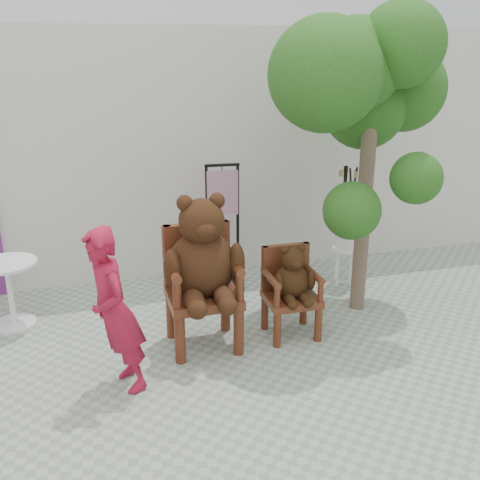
{
  "coord_description": "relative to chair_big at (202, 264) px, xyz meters",
  "views": [
    {
      "loc": [
        -1.42,
        -4.02,
        2.76
      ],
      "look_at": [
        0.01,
        1.03,
        0.95
      ],
      "focal_mm": 42.0,
      "sensor_mm": 36.0,
      "label": 1
    }
  ],
  "objects": [
    {
      "name": "ground_plane",
      "position": [
        0.43,
        -0.76,
        -0.85
      ],
      "size": [
        60.0,
        60.0,
        0.0
      ],
      "primitive_type": "plane",
      "color": "#959E8E",
      "rests_on": "ground"
    },
    {
      "name": "tree",
      "position": [
        1.77,
        0.48,
        1.55
      ],
      "size": [
        2.15,
        1.83,
        3.2
      ],
      "rotation": [
        0.0,
        0.0,
        0.08
      ],
      "color": "#4F3D2F",
      "rests_on": "ground"
    },
    {
      "name": "back_wall",
      "position": [
        0.43,
        2.34,
        0.65
      ],
      "size": [
        9.0,
        1.0,
        3.0
      ],
      "primitive_type": "cube",
      "color": "silver",
      "rests_on": "ground"
    },
    {
      "name": "chair_small",
      "position": [
        0.89,
        -0.02,
        -0.28
      ],
      "size": [
        0.51,
        0.52,
        0.96
      ],
      "color": "#451E0E",
      "rests_on": "ground"
    },
    {
      "name": "stool_bucket",
      "position": [
        1.98,
        1.02,
        -0.2
      ],
      "size": [
        0.32,
        0.32,
        1.45
      ],
      "rotation": [
        0.0,
        0.0,
        -0.36
      ],
      "color": "white",
      "rests_on": "ground"
    },
    {
      "name": "person",
      "position": [
        -0.85,
        -0.53,
        -0.12
      ],
      "size": [
        0.49,
        0.61,
        1.45
      ],
      "primitive_type": "imported",
      "rotation": [
        0.0,
        0.0,
        -1.27
      ],
      "color": "maroon",
      "rests_on": "ground"
    },
    {
      "name": "chair_big",
      "position": [
        0.0,
        0.0,
        0.0
      ],
      "size": [
        0.75,
        0.8,
        1.52
      ],
      "color": "#451E0E",
      "rests_on": "ground"
    },
    {
      "name": "cafe_table",
      "position": [
        -1.83,
        0.94,
        -0.41
      ],
      "size": [
        0.6,
        0.6,
        0.7
      ],
      "rotation": [
        0.0,
        0.0,
        -0.28
      ],
      "color": "white",
      "rests_on": "ground"
    },
    {
      "name": "display_stand",
      "position": [
        0.52,
        1.29,
        -0.26
      ],
      "size": [
        0.48,
        0.38,
        1.51
      ],
      "rotation": [
        0.0,
        0.0,
        -0.08
      ],
      "color": "black",
      "rests_on": "ground"
    }
  ]
}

